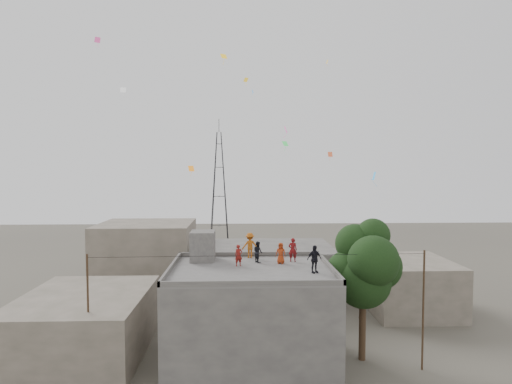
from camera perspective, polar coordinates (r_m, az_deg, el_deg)
ground at (r=28.99m, az=-0.69°, el=-22.05°), size 140.00×140.00×0.00m
main_building at (r=27.83m, az=-0.70°, el=-16.35°), size 10.00×8.00×6.10m
parapet at (r=26.94m, az=-0.70°, el=-9.92°), size 10.00×8.00×0.30m
stair_head_box at (r=29.43m, az=-7.11°, el=-7.14°), size 1.60×1.80×2.00m
neighbor_west at (r=31.82m, az=-21.86°, el=-16.05°), size 8.00×10.00×4.00m
neighbor_north at (r=41.50m, az=1.67°, el=-10.60°), size 12.00×9.00×5.00m
neighbor_northwest at (r=44.17m, az=-14.41°, el=-8.53°), size 9.00×8.00×7.00m
neighbor_east at (r=40.35m, az=19.70°, el=-11.62°), size 7.00×8.00×4.40m
tree at (r=28.67m, az=14.37°, el=-9.52°), size 4.90×4.60×9.10m
utility_line at (r=26.42m, az=0.49°, el=-15.65°), size 20.12×0.62×7.40m
transmission_tower at (r=66.41m, az=-4.93°, el=0.25°), size 2.97×2.97×20.01m
person_red_adult at (r=28.98m, az=4.91°, el=-7.69°), size 0.61×0.42×1.60m
person_orange_child at (r=28.39m, az=3.31°, el=-8.14°), size 0.78×0.63×1.37m
person_dark_child at (r=28.70m, az=0.25°, el=-7.99°), size 0.79×0.85×1.40m
person_dark_adult at (r=26.05m, az=7.79°, el=-8.86°), size 1.06×0.75×1.67m
person_orange_adult at (r=30.13m, az=-0.83°, el=-7.12°), size 1.25×0.88×1.75m
person_red_child at (r=27.67m, az=-2.34°, el=-8.45°), size 0.58×0.48×1.37m
kites at (r=34.39m, az=0.27°, el=9.72°), size 21.31×16.60×11.14m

